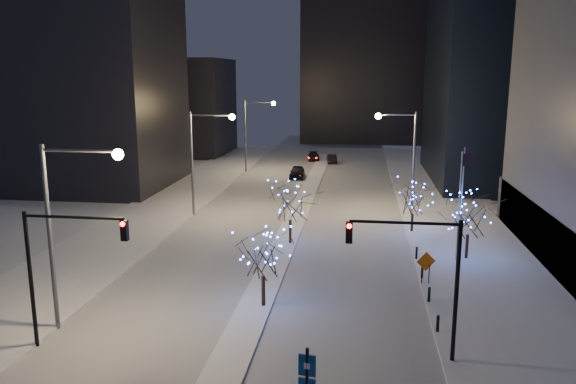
% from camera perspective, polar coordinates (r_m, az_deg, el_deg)
% --- Properties ---
extents(ground, '(160.00, 160.00, 0.00)m').
position_cam_1_polar(ground, '(28.33, -5.80, -16.51)').
color(ground, silver).
rests_on(ground, ground).
extents(road, '(20.00, 130.00, 0.02)m').
position_cam_1_polar(road, '(61.02, 1.68, -0.85)').
color(road, '#A7ADB6').
rests_on(road, ground).
extents(median, '(2.00, 80.00, 0.15)m').
position_cam_1_polar(median, '(56.16, 1.16, -1.90)').
color(median, silver).
rests_on(median, ground).
extents(east_sidewalk, '(10.00, 90.00, 0.15)m').
position_cam_1_polar(east_sidewalk, '(47.08, 18.30, -5.24)').
color(east_sidewalk, silver).
rests_on(east_sidewalk, ground).
extents(west_sidewalk, '(8.00, 90.00, 0.15)m').
position_cam_1_polar(west_sidewalk, '(50.32, -16.24, -4.02)').
color(west_sidewalk, silver).
rests_on(west_sidewalk, ground).
extents(filler_west_near, '(22.00, 18.00, 24.00)m').
position_cam_1_polar(filler_west_near, '(72.65, -20.73, 9.99)').
color(filler_west_near, black).
rests_on(filler_west_near, ground).
extents(filler_west_far, '(18.00, 16.00, 16.00)m').
position_cam_1_polar(filler_west_far, '(99.64, -11.39, 8.52)').
color(filler_west_far, black).
rests_on(filler_west_far, ground).
extents(horizon_block, '(24.00, 14.00, 42.00)m').
position_cam_1_polar(horizon_block, '(116.47, 7.74, 15.49)').
color(horizon_block, black).
rests_on(horizon_block, ground).
extents(street_lamp_w_near, '(4.40, 0.56, 10.00)m').
position_cam_1_polar(street_lamp_w_near, '(30.94, -21.53, -1.94)').
color(street_lamp_w_near, '#595E66').
rests_on(street_lamp_w_near, ground).
extents(street_lamp_w_mid, '(4.40, 0.56, 10.00)m').
position_cam_1_polar(street_lamp_w_mid, '(53.79, -8.70, 4.32)').
color(street_lamp_w_mid, '#595E66').
rests_on(street_lamp_w_mid, ground).
extents(street_lamp_w_far, '(4.40, 0.56, 10.00)m').
position_cam_1_polar(street_lamp_w_far, '(77.97, -3.61, 6.74)').
color(street_lamp_w_far, '#595E66').
rests_on(street_lamp_w_far, ground).
extents(street_lamp_east, '(3.90, 0.56, 10.00)m').
position_cam_1_polar(street_lamp_east, '(54.83, 11.75, 4.30)').
color(street_lamp_east, '#595E66').
rests_on(street_lamp_east, ground).
extents(traffic_signal_west, '(5.26, 0.43, 7.00)m').
position_cam_1_polar(traffic_signal_west, '(29.47, -22.29, -6.18)').
color(traffic_signal_west, black).
rests_on(traffic_signal_west, ground).
extents(traffic_signal_east, '(5.26, 0.43, 7.00)m').
position_cam_1_polar(traffic_signal_east, '(26.84, 13.58, -7.34)').
color(traffic_signal_east, black).
rests_on(traffic_signal_east, ground).
extents(flagpoles, '(1.35, 2.60, 8.00)m').
position_cam_1_polar(flagpoles, '(43.02, 17.23, -0.26)').
color(flagpoles, silver).
rests_on(flagpoles, east_sidewalk).
extents(bollards, '(0.16, 12.16, 0.90)m').
position_cam_1_polar(bollards, '(36.81, 13.79, -8.90)').
color(bollards, black).
rests_on(bollards, east_sidewalk).
extents(car_near, '(2.02, 4.68, 1.57)m').
position_cam_1_polar(car_near, '(74.17, 0.93, 2.05)').
color(car_near, black).
rests_on(car_near, ground).
extents(car_mid, '(1.93, 4.17, 1.32)m').
position_cam_1_polar(car_mid, '(87.18, 4.45, 3.41)').
color(car_mid, black).
rests_on(car_mid, ground).
extents(car_far, '(2.25, 4.56, 1.27)m').
position_cam_1_polar(car_far, '(89.50, 2.61, 3.64)').
color(car_far, black).
rests_on(car_far, ground).
extents(holiday_tree_median_near, '(3.86, 3.86, 4.73)m').
position_cam_1_polar(holiday_tree_median_near, '(32.53, -2.56, -6.33)').
color(holiday_tree_median_near, black).
rests_on(holiday_tree_median_near, median).
extents(holiday_tree_median_far, '(4.94, 4.94, 5.10)m').
position_cam_1_polar(holiday_tree_median_far, '(44.43, 0.23, -1.04)').
color(holiday_tree_median_far, black).
rests_on(holiday_tree_median_far, median).
extents(holiday_tree_plaza_near, '(5.15, 5.15, 4.99)m').
position_cam_1_polar(holiday_tree_plaza_near, '(42.84, 17.91, -2.28)').
color(holiday_tree_plaza_near, black).
rests_on(holiday_tree_plaza_near, east_sidewalk).
extents(holiday_tree_plaza_far, '(5.01, 5.01, 4.74)m').
position_cam_1_polar(holiday_tree_plaza_far, '(49.14, 12.61, -0.53)').
color(holiday_tree_plaza_far, black).
rests_on(holiday_tree_plaza_far, east_sidewalk).
extents(wayfinding_sign, '(0.66, 0.19, 3.67)m').
position_cam_1_polar(wayfinding_sign, '(21.89, 1.94, -18.88)').
color(wayfinding_sign, black).
rests_on(wayfinding_sign, ground).
extents(construction_sign, '(1.25, 0.45, 2.14)m').
position_cam_1_polar(construction_sign, '(37.49, 13.84, -7.16)').
color(construction_sign, black).
rests_on(construction_sign, east_sidewalk).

